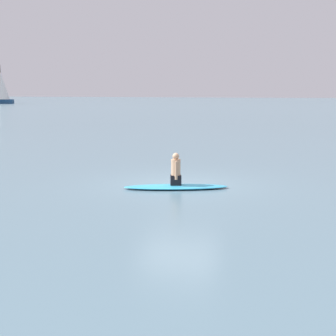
# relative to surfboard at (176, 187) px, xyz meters

# --- Properties ---
(ground_plane) EXTENTS (400.00, 400.00, 0.00)m
(ground_plane) POSITION_rel_surfboard_xyz_m (0.14, -0.70, -0.06)
(ground_plane) COLOR slate
(surfboard) EXTENTS (3.15, 1.85, 0.11)m
(surfboard) POSITION_rel_surfboard_xyz_m (0.00, 0.00, 0.00)
(surfboard) COLOR #339EC6
(surfboard) RESTS_ON ground
(person_paddler) EXTENTS (0.39, 0.41, 0.96)m
(person_paddler) POSITION_rel_surfboard_xyz_m (-0.00, -0.00, 0.49)
(person_paddler) COLOR black
(person_paddler) RESTS_ON surfboard
(sailboat_near_left) EXTENTS (5.66, 4.88, 8.65)m
(sailboat_near_left) POSITION_rel_surfboard_xyz_m (68.10, -79.83, 3.99)
(sailboat_near_left) COLOR navy
(sailboat_near_left) RESTS_ON ground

